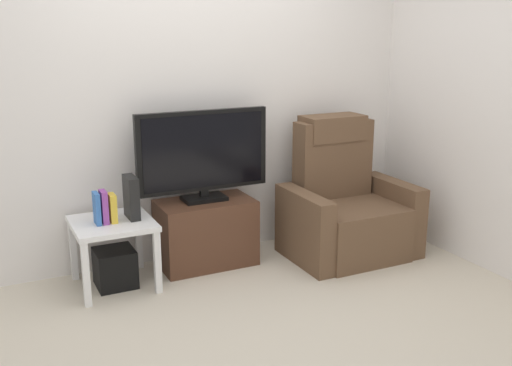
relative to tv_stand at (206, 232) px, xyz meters
The scene contains 12 objects.
ground_plane 0.90m from the tv_stand, 89.82° to the right, with size 6.40×6.40×0.00m, color beige.
wall_back 1.08m from the tv_stand, 89.41° to the left, with size 6.40×0.06×2.60m, color silver.
wall_side 2.32m from the tv_stand, 24.58° to the right, with size 0.06×4.48×2.60m, color silver.
tv_stand is the anchor object (origin of this frame).
television 0.61m from the tv_stand, 90.00° to the left, with size 1.01×0.20×0.68m.
recliner_armchair 1.13m from the tv_stand, 12.85° to the right, with size 0.98×0.78×1.08m.
side_table 0.74m from the tv_stand, behind, with size 0.54×0.54×0.48m.
subwoofer_box 0.73m from the tv_stand, behind, with size 0.27×0.27×0.27m, color black.
book_leftmost 0.89m from the tv_stand, behind, with size 0.03×0.12×0.22m, color #3366B2.
book_middle 0.85m from the tv_stand, behind, with size 0.04×0.11×0.23m, color purple.
book_rightmost 0.79m from the tv_stand, behind, with size 0.04×0.11×0.20m, color gold.
game_console 0.69m from the tv_stand, behind, with size 0.07×0.20×0.30m, color black.
Camera 1 is at (-1.53, -3.13, 1.78)m, focal length 41.68 mm.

